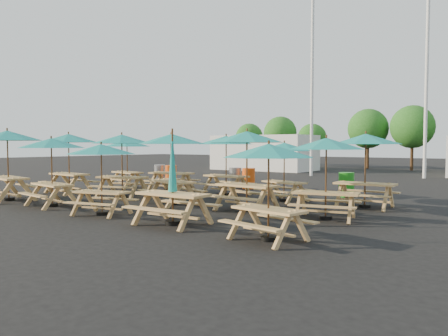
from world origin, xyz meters
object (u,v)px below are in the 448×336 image
Objects in this scene: picnic_unit_8 at (226,143)px; picnic_unit_9 at (173,186)px; picnic_unit_5 at (171,142)px; picnic_unit_14 at (366,143)px; picnic_unit_13 at (326,148)px; picnic_unit_12 at (269,156)px; waste_bin_1 at (171,174)px; waste_bin_2 at (235,178)px; waste_bin_0 at (160,174)px; picnic_unit_7 at (172,143)px; picnic_unit_4 at (122,142)px; picnic_unit_6 at (101,153)px; waste_bin_3 at (249,178)px; picnic_unit_0 at (7,139)px; waste_bin_4 at (346,185)px; picnic_unit_3 at (51,147)px; picnic_unit_11 at (284,150)px; picnic_unit_2 at (127,146)px; picnic_unit_1 at (69,141)px; picnic_unit_10 at (247,141)px.

picnic_unit_8 is 1.03× the size of picnic_unit_9.
picnic_unit_14 is at bearing -5.95° from picnic_unit_5.
picnic_unit_5 is 1.03× the size of picnic_unit_13.
waste_bin_1 is at bearing 151.85° from picnic_unit_12.
waste_bin_1 is 1.00× the size of waste_bin_2.
picnic_unit_7 is at bearing -42.93° from waste_bin_0.
picnic_unit_4 reaches higher than waste_bin_1.
picnic_unit_6 is (2.75, -3.13, -0.33)m from picnic_unit_4.
picnic_unit_7 is at bearing 74.14° from picnic_unit_6.
picnic_unit_0 is at bearing -118.25° from waste_bin_3.
picnic_unit_14 is at bearing 32.31° from picnic_unit_6.
picnic_unit_6 is 2.48× the size of waste_bin_4.
picnic_unit_13 is 9.21m from waste_bin_2.
picnic_unit_9 reaches higher than waste_bin_4.
picnic_unit_0 reaches higher than picnic_unit_13.
waste_bin_2 is (4.97, -0.03, 0.00)m from waste_bin_0.
waste_bin_1 is at bearing 108.09° from picnic_unit_6.
waste_bin_3 is at bearing 85.49° from picnic_unit_3.
picnic_unit_13 is at bearing 19.00° from picnic_unit_7.
picnic_unit_5 is at bearing -112.04° from waste_bin_2.
picnic_unit_3 is (2.67, 0.05, -0.26)m from picnic_unit_0.
waste_bin_1 is (-11.24, 3.00, -1.61)m from picnic_unit_14.
picnic_unit_7 is 4.01m from picnic_unit_11.
waste_bin_1 is (-2.88, 8.76, -1.49)m from picnic_unit_3.
waste_bin_2 is (-7.11, 2.99, -1.61)m from picnic_unit_14.
picnic_unit_2 is 12.59m from picnic_unit_12.
picnic_unit_13 is (5.42, 0.23, -0.16)m from picnic_unit_7.
waste_bin_4 is (6.83, 8.24, -1.49)m from picnic_unit_3.
picnic_unit_9 is at bearing -59.98° from picnic_unit_8.
picnic_unit_4 is (2.75, -2.68, 0.13)m from picnic_unit_2.
picnic_unit_9 reaches higher than waste_bin_0.
picnic_unit_2 is 10.06m from waste_bin_4.
waste_bin_3 is (4.91, -0.06, 0.00)m from waste_bin_1.
picnic_unit_1 is 8.98m from picnic_unit_11.
picnic_unit_14 is (11.32, 3.09, -0.09)m from picnic_unit_1.
picnic_unit_2 is 1.12× the size of picnic_unit_12.
picnic_unit_12 is 2.40× the size of waste_bin_0.
waste_bin_4 is at bearing 33.95° from picnic_unit_1.
picnic_unit_13 is at bearing -27.69° from waste_bin_1.
picnic_unit_0 is 11.30m from picnic_unit_13.
waste_bin_0 is 1.00× the size of waste_bin_2.
picnic_unit_10 is (2.98, 3.06, 0.34)m from picnic_unit_6.
picnic_unit_9 is (2.72, 0.04, -0.79)m from picnic_unit_6.
picnic_unit_13 is 5.68m from waste_bin_4.
waste_bin_4 is at bearing 78.15° from picnic_unit_9.
picnic_unit_5 is 2.74× the size of waste_bin_2.
picnic_unit_1 is 8.94m from picnic_unit_9.
waste_bin_1 is at bearing 100.39° from picnic_unit_4.
picnic_unit_8 is (5.68, 3.29, -0.09)m from picnic_unit_1.
waste_bin_1 is (-8.58, 5.85, -1.66)m from picnic_unit_10.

